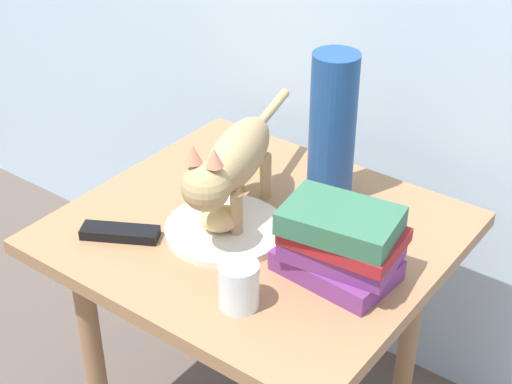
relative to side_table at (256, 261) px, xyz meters
name	(u,v)px	position (x,y,z in m)	size (l,w,h in m)	color
side_table	(256,261)	(0.00, 0.00, 0.00)	(0.72, 0.66, 0.59)	#9E724C
plate	(225,229)	(-0.04, -0.05, 0.09)	(0.24, 0.24, 0.01)	silver
bread_roll	(221,219)	(-0.04, -0.06, 0.12)	(0.08, 0.06, 0.05)	#E0BC7A
cat	(232,162)	(-0.05, -0.01, 0.22)	(0.17, 0.47, 0.23)	tan
book_stack	(340,244)	(0.21, -0.04, 0.15)	(0.22, 0.16, 0.14)	#72337A
green_vase	(332,128)	(0.05, 0.18, 0.24)	(0.09, 0.09, 0.31)	navy
candle_jar	(239,287)	(0.12, -0.21, 0.12)	(0.07, 0.07, 0.08)	silver
tv_remote	(120,233)	(-0.19, -0.18, 0.09)	(0.15, 0.04, 0.02)	black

